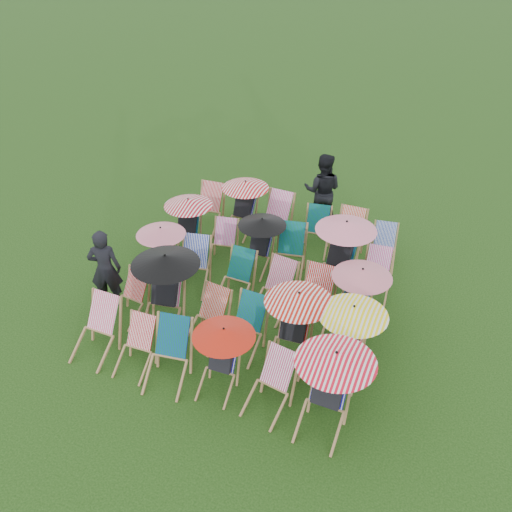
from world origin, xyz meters
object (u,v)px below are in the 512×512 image
at_px(deckchair_0, 95,330).
at_px(person_left, 105,269).
at_px(deckchair_5, 328,390).
at_px(deckchair_29, 384,247).
at_px(person_rear, 322,191).

xyz_separation_m(deckchair_0, person_left, (-0.58, 1.20, 0.33)).
height_order(deckchair_5, person_left, person_left).
bearing_deg(deckchair_29, person_left, -151.33).
relative_size(deckchair_5, deckchair_29, 1.70).
bearing_deg(person_left, deckchair_29, -167.36).
xyz_separation_m(deckchair_0, deckchair_29, (3.95, 4.59, -0.08)).
bearing_deg(person_left, person_rear, -146.87).
xyz_separation_m(deckchair_5, deckchair_29, (-0.14, 4.59, -0.33)).
height_order(deckchair_29, person_rear, person_rear).
height_order(deckchair_0, person_left, person_left).
bearing_deg(deckchair_0, person_rear, 69.55).
height_order(deckchair_0, deckchair_29, deckchair_0).
xyz_separation_m(deckchair_5, person_left, (-4.67, 1.20, 0.08)).
bearing_deg(deckchair_0, deckchair_5, 1.44).
distance_m(deckchair_5, person_rear, 5.92).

